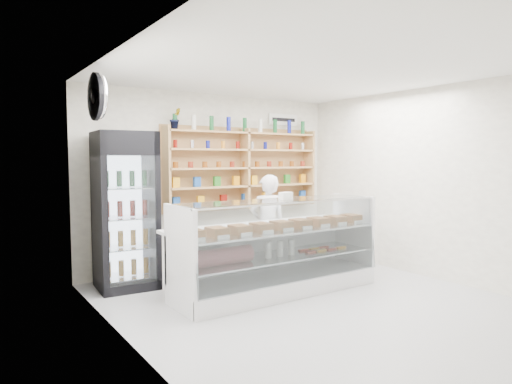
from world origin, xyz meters
TOP-DOWN VIEW (x-y plane):
  - room at (0.00, 0.00)m, footprint 5.00×5.00m
  - display_counter at (-0.08, 0.65)m, footprint 2.82×0.84m
  - shop_worker at (0.30, 1.41)m, footprint 0.62×0.48m
  - drinks_cooler at (-1.65, 1.98)m, footprint 0.81×0.79m
  - wall_shelving at (0.50, 2.34)m, footprint 2.84×0.28m
  - potted_plant at (-0.74, 2.34)m, footprint 0.20×0.17m
  - security_mirror at (-2.17, 1.20)m, footprint 0.15×0.50m
  - wall_sign at (1.40, 2.47)m, footprint 0.62×0.03m

SIDE VIEW (x-z plane):
  - display_counter at x=-0.08m, z-range -0.27..0.96m
  - shop_worker at x=0.30m, z-range 0.00..1.52m
  - drinks_cooler at x=-1.65m, z-range 0.00..2.12m
  - room at x=0.00m, z-range -1.10..3.90m
  - wall_shelving at x=0.50m, z-range 0.93..2.26m
  - potted_plant at x=-0.74m, z-range 2.20..2.52m
  - security_mirror at x=-2.17m, z-range 2.20..2.70m
  - wall_sign at x=1.40m, z-range 2.35..2.55m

